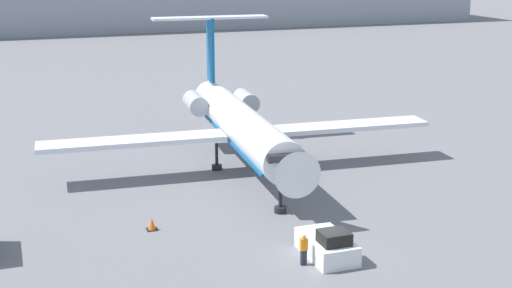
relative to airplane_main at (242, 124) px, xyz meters
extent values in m
plane|color=slate|center=(-0.84, -17.06, -3.67)|extent=(600.00, 600.00, 0.00)
cube|color=#8C939E|center=(-0.84, 102.94, 2.79)|extent=(180.00, 16.00, 12.91)
cylinder|color=silver|center=(-0.07, -1.03, -0.07)|extent=(4.18, 19.56, 2.93)
cone|color=silver|center=(-0.77, -11.89, -0.07)|extent=(3.08, 2.53, 2.93)
cube|color=black|center=(-0.71, -10.95, 0.45)|extent=(2.53, 0.86, 0.44)
cone|color=silver|center=(0.66, 10.26, -0.07)|extent=(2.84, 3.39, 2.64)
cube|color=#0C5999|center=(-0.07, -1.03, -1.02)|extent=(3.76, 17.60, 0.20)
cube|color=silver|center=(8.35, -0.60, -0.73)|extent=(13.95, 3.42, 0.36)
cube|color=silver|center=(-8.36, 0.47, -0.73)|extent=(13.95, 3.42, 0.36)
cylinder|color=#ADADB7|center=(2.65, 6.96, 0.30)|extent=(1.85, 3.60, 1.63)
cylinder|color=#ADADB7|center=(-1.74, 7.24, 0.30)|extent=(1.85, 3.60, 1.63)
cube|color=#0C5999|center=(0.70, 10.91, 4.25)|extent=(0.38, 2.21, 5.70)
cube|color=silver|center=(0.70, 10.91, 7.10)|extent=(10.36, 2.46, 0.20)
cylinder|color=black|center=(-0.63, -9.72, -2.60)|extent=(0.24, 0.24, 2.13)
cylinder|color=black|center=(-0.63, -9.72, -3.47)|extent=(0.80, 0.80, 0.40)
cylinder|color=black|center=(-1.87, 0.66, -2.60)|extent=(0.24, 0.24, 2.13)
cylinder|color=black|center=(-1.87, 0.66, -3.47)|extent=(0.80, 0.80, 0.40)
cylinder|color=black|center=(1.94, 0.41, -2.60)|extent=(0.24, 0.24, 2.13)
cylinder|color=black|center=(1.94, 0.41, -3.47)|extent=(0.80, 0.80, 0.40)
cube|color=silver|center=(-0.69, -16.98, -3.09)|extent=(2.26, 4.04, 1.15)
cube|color=black|center=(-0.69, -17.87, -2.17)|extent=(1.58, 1.45, 0.70)
cube|color=black|center=(-0.69, -15.04, -3.27)|extent=(2.04, 0.30, 0.69)
cube|color=#232838|center=(-2.35, -17.56, -3.24)|extent=(0.32, 0.20, 0.86)
cube|color=orange|center=(-2.35, -17.56, -2.47)|extent=(0.40, 0.24, 0.68)
sphere|color=tan|center=(-2.35, -17.56, -2.00)|extent=(0.25, 0.25, 0.25)
cube|color=black|center=(-9.12, -9.81, -3.65)|extent=(0.67, 0.67, 0.04)
cone|color=orange|center=(-9.12, -9.81, -3.25)|extent=(0.48, 0.48, 0.74)
camera|label=1|loc=(-16.75, -50.37, 13.00)|focal=50.00mm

